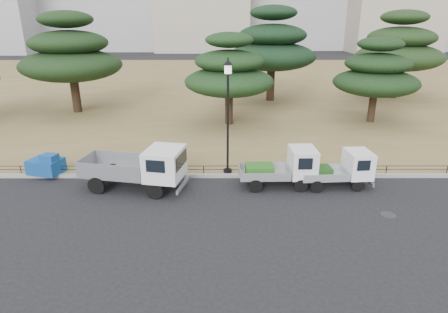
{
  "coord_description": "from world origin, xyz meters",
  "views": [
    {
      "loc": [
        -0.02,
        -14.29,
        7.25
      ],
      "look_at": [
        0.0,
        2.0,
        1.3
      ],
      "focal_mm": 30.0,
      "sensor_mm": 36.0,
      "label": 1
    }
  ],
  "objects_px": {
    "truck_kei_rear": "(340,169)",
    "tarp_pile": "(46,165)",
    "street_lamp": "(228,99)",
    "truck_kei_front": "(284,168)",
    "truck_large": "(139,166)"
  },
  "relations": [
    {
      "from": "truck_kei_rear",
      "to": "street_lamp",
      "type": "bearing_deg",
      "value": 161.59
    },
    {
      "from": "street_lamp",
      "to": "truck_kei_front",
      "type": "bearing_deg",
      "value": -27.22
    },
    {
      "from": "street_lamp",
      "to": "tarp_pile",
      "type": "bearing_deg",
      "value": -179.4
    },
    {
      "from": "truck_kei_front",
      "to": "truck_kei_rear",
      "type": "height_order",
      "value": "truck_kei_front"
    },
    {
      "from": "truck_large",
      "to": "truck_kei_front",
      "type": "height_order",
      "value": "truck_large"
    },
    {
      "from": "truck_large",
      "to": "tarp_pile",
      "type": "bearing_deg",
      "value": 173.55
    },
    {
      "from": "truck_large",
      "to": "street_lamp",
      "type": "xyz_separation_m",
      "value": [
        3.99,
        1.63,
        2.72
      ]
    },
    {
      "from": "truck_kei_front",
      "to": "street_lamp",
      "type": "distance_m",
      "value": 4.1
    },
    {
      "from": "tarp_pile",
      "to": "truck_large",
      "type": "bearing_deg",
      "value": -17.35
    },
    {
      "from": "truck_kei_rear",
      "to": "tarp_pile",
      "type": "xyz_separation_m",
      "value": [
        -14.06,
        1.24,
        -0.28
      ]
    },
    {
      "from": "street_lamp",
      "to": "truck_large",
      "type": "bearing_deg",
      "value": -157.75
    },
    {
      "from": "tarp_pile",
      "to": "street_lamp",
      "type": "bearing_deg",
      "value": 0.6
    },
    {
      "from": "truck_kei_front",
      "to": "truck_kei_rear",
      "type": "xyz_separation_m",
      "value": [
        2.6,
        -0.02,
        -0.07
      ]
    },
    {
      "from": "truck_kei_rear",
      "to": "tarp_pile",
      "type": "height_order",
      "value": "truck_kei_rear"
    },
    {
      "from": "truck_kei_front",
      "to": "truck_large",
      "type": "bearing_deg",
      "value": -178.7
    }
  ]
}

